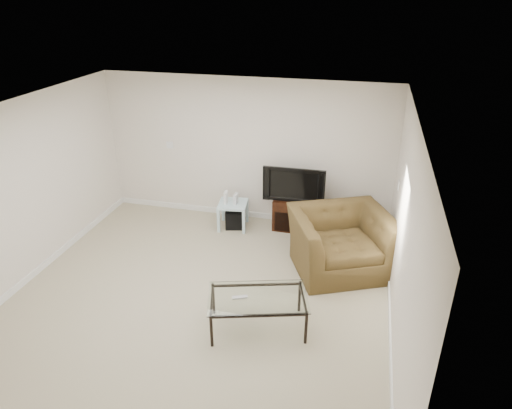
% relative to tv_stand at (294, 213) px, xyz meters
% --- Properties ---
extents(floor, '(5.00, 5.00, 0.00)m').
position_rel_tv_stand_xyz_m(floor, '(-0.90, -2.28, -0.28)').
color(floor, tan).
rests_on(floor, ground).
extents(ceiling, '(5.00, 5.00, 0.00)m').
position_rel_tv_stand_xyz_m(ceiling, '(-0.90, -2.28, 2.22)').
color(ceiling, white).
rests_on(ceiling, ground).
extents(wall_back, '(5.00, 0.02, 2.50)m').
position_rel_tv_stand_xyz_m(wall_back, '(-0.90, 0.22, 0.97)').
color(wall_back, silver).
rests_on(wall_back, ground).
extents(wall_left, '(0.02, 5.00, 2.50)m').
position_rel_tv_stand_xyz_m(wall_left, '(-3.40, -2.28, 0.97)').
color(wall_left, silver).
rests_on(wall_left, ground).
extents(wall_right, '(0.02, 5.00, 2.50)m').
position_rel_tv_stand_xyz_m(wall_right, '(1.60, -2.28, 0.97)').
color(wall_right, silver).
rests_on(wall_right, ground).
extents(plate_back, '(0.12, 0.02, 0.12)m').
position_rel_tv_stand_xyz_m(plate_back, '(-2.30, 0.21, 0.97)').
color(plate_back, white).
rests_on(plate_back, wall_back).
extents(plate_right_switch, '(0.02, 0.09, 0.13)m').
position_rel_tv_stand_xyz_m(plate_right_switch, '(1.59, -0.68, 0.97)').
color(plate_right_switch, white).
rests_on(plate_right_switch, wall_right).
extents(plate_right_outlet, '(0.02, 0.08, 0.12)m').
position_rel_tv_stand_xyz_m(plate_right_outlet, '(1.59, -0.98, 0.02)').
color(plate_right_outlet, white).
rests_on(plate_right_outlet, wall_right).
extents(tv_stand, '(0.67, 0.47, 0.55)m').
position_rel_tv_stand_xyz_m(tv_stand, '(0.00, 0.00, 0.00)').
color(tv_stand, black).
rests_on(tv_stand, floor).
extents(dvd_player, '(0.40, 0.28, 0.06)m').
position_rel_tv_stand_xyz_m(dvd_player, '(-0.00, -0.04, 0.18)').
color(dvd_player, black).
rests_on(dvd_player, tv_stand).
extents(television, '(0.96, 0.21, 0.59)m').
position_rel_tv_stand_xyz_m(television, '(-0.00, -0.03, 0.57)').
color(television, black).
rests_on(television, tv_stand).
extents(side_table, '(0.53, 0.53, 0.46)m').
position_rel_tv_stand_xyz_m(side_table, '(-1.02, -0.23, -0.05)').
color(side_table, silver).
rests_on(side_table, floor).
extents(subwoofer, '(0.39, 0.39, 0.32)m').
position_rel_tv_stand_xyz_m(subwoofer, '(-0.99, -0.21, -0.11)').
color(subwoofer, black).
rests_on(subwoofer, floor).
extents(game_console, '(0.06, 0.16, 0.21)m').
position_rel_tv_stand_xyz_m(game_console, '(-1.13, -0.26, 0.29)').
color(game_console, white).
rests_on(game_console, side_table).
extents(game_case, '(0.05, 0.14, 0.18)m').
position_rel_tv_stand_xyz_m(game_case, '(-0.96, -0.24, 0.27)').
color(game_case, silver).
rests_on(game_case, side_table).
extents(recliner, '(1.61, 1.37, 1.19)m').
position_rel_tv_stand_xyz_m(recliner, '(0.87, -1.08, 0.32)').
color(recliner, brown).
rests_on(recliner, floor).
extents(coffee_table, '(1.32, 0.97, 0.46)m').
position_rel_tv_stand_xyz_m(coffee_table, '(0.01, -2.66, -0.05)').
color(coffee_table, black).
rests_on(coffee_table, floor).
extents(remote, '(0.19, 0.12, 0.02)m').
position_rel_tv_stand_xyz_m(remote, '(-0.19, -2.73, 0.20)').
color(remote, '#B2B2B7').
rests_on(remote, coffee_table).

